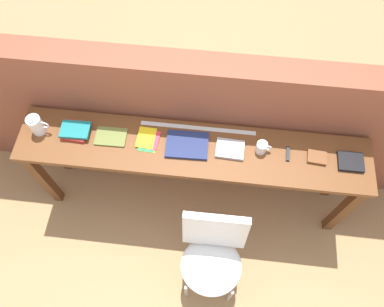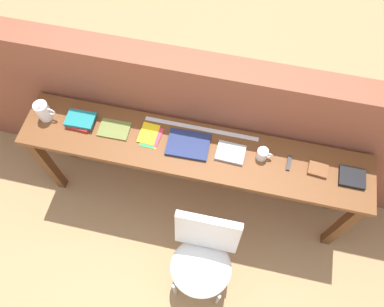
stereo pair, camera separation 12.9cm
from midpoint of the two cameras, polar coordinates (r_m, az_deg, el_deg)
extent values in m
plane|color=tan|center=(3.32, 0.18, -11.03)|extent=(40.00, 40.00, 0.00)
cube|color=brown|center=(2.95, 2.90, 4.65)|extent=(6.00, 0.20, 1.39)
cube|color=brown|center=(2.63, 1.63, 0.47)|extent=(2.50, 0.44, 0.04)
cube|color=#5B341A|center=(3.27, -20.08, -1.60)|extent=(0.07, 0.07, 0.84)
cube|color=#5B341A|center=(3.12, 23.02, -10.12)|extent=(0.07, 0.07, 0.84)
cube|color=#5B341A|center=(3.38, -18.14, 3.15)|extent=(0.07, 0.07, 0.84)
cube|color=#5B341A|center=(3.25, 23.15, -4.80)|extent=(0.07, 0.07, 0.84)
ellipsoid|color=white|center=(2.78, 2.75, -17.03)|extent=(0.44, 0.42, 0.08)
cube|color=white|center=(2.59, 3.78, -12.01)|extent=(0.44, 0.11, 0.40)
cylinder|color=#B2B2B7|center=(3.00, -1.36, -20.13)|extent=(0.02, 0.02, 0.41)
cylinder|color=#B2B2B7|center=(3.01, 5.25, -21.37)|extent=(0.02, 0.02, 0.41)
cylinder|color=#B2B2B7|center=(3.06, -0.02, -14.40)|extent=(0.02, 0.02, 0.41)
cylinder|color=#B2B2B7|center=(3.06, 6.27, -15.58)|extent=(0.02, 0.02, 0.41)
cylinder|color=white|center=(2.86, -20.53, 6.01)|extent=(0.10, 0.10, 0.15)
cone|color=white|center=(2.78, -21.31, 6.48)|extent=(0.04, 0.03, 0.04)
torus|color=white|center=(2.83, -19.55, 5.95)|extent=(0.07, 0.01, 0.07)
cube|color=red|center=(2.81, -15.34, 4.82)|extent=(0.18, 0.18, 0.03)
cube|color=#19757A|center=(2.79, -15.39, 5.00)|extent=(0.21, 0.15, 0.02)
cube|color=olive|center=(2.73, -10.43, 3.59)|extent=(0.22, 0.15, 0.01)
cube|color=orange|center=(2.66, -4.87, 2.30)|extent=(0.13, 0.17, 0.00)
cube|color=green|center=(2.66, -5.08, 2.36)|extent=(0.12, 0.17, 0.00)
cube|color=#E5334C|center=(2.67, -4.76, 2.68)|extent=(0.14, 0.17, 0.00)
cube|color=yellow|center=(2.67, -5.26, 3.00)|extent=(0.13, 0.17, 0.00)
cube|color=navy|center=(2.62, 0.82, 1.31)|extent=(0.30, 0.22, 0.02)
cube|color=#9E9EA3|center=(2.61, 7.30, 0.05)|extent=(0.20, 0.16, 0.02)
cylinder|color=white|center=(2.60, 12.04, -0.15)|extent=(0.08, 0.08, 0.09)
torus|color=white|center=(2.60, 12.99, -0.34)|extent=(0.06, 0.01, 0.06)
cube|color=black|center=(2.65, 15.86, -1.48)|extent=(0.03, 0.11, 0.02)
cube|color=brown|center=(2.69, 19.94, -2.39)|extent=(0.14, 0.11, 0.02)
cube|color=black|center=(2.75, 24.46, -3.41)|extent=(0.17, 0.15, 0.03)
cube|color=silver|center=(2.69, 2.78, 3.73)|extent=(0.83, 0.03, 0.00)
camera|label=1|loc=(0.06, -88.57, 2.75)|focal=35.00mm
camera|label=2|loc=(0.06, 91.43, -2.75)|focal=35.00mm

